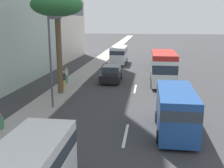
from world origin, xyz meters
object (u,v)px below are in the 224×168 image
pedestrian_by_tree (67,74)px  street_lamp (52,52)px  van_second (176,109)px  car_fifth (159,61)px  palm_tree (57,7)px  pedestrian_near_lamp (0,127)px  pedestrian_mid_block (64,79)px  car_lead (111,74)px  minibus_fourth (163,67)px  van_third (119,54)px

pedestrian_by_tree → street_lamp: street_lamp is taller
van_second → car_fifth: 22.90m
car_fifth → palm_tree: size_ratio=0.55×
pedestrian_near_lamp → pedestrian_mid_block: size_ratio=0.98×
car_lead → van_second: 13.99m
palm_tree → street_lamp: palm_tree is taller
car_lead → minibus_fourth: size_ratio=0.70×
pedestrian_mid_block → van_third: bearing=127.7°
pedestrian_mid_block → palm_tree: size_ratio=0.20×
pedestrian_mid_block → street_lamp: street_lamp is taller
minibus_fourth → car_fifth: (10.60, -0.02, -0.97)m
van_third → pedestrian_mid_block: size_ratio=3.22×
van_third → pedestrian_near_lamp: size_ratio=3.30×
car_fifth → car_lead: bearing=152.0°
street_lamp → van_third: bearing=-6.2°
pedestrian_near_lamp → minibus_fourth: bearing=-12.5°
minibus_fourth → car_fifth: 10.64m
pedestrian_near_lamp → pedestrian_mid_block: (11.45, 0.31, 0.02)m
van_second → pedestrian_mid_block: 12.49m
van_second → palm_tree: bearing=52.1°
pedestrian_by_tree → street_lamp: 8.33m
car_fifth → pedestrian_near_lamp: (-25.88, 8.79, 0.25)m
minibus_fourth → street_lamp: (-9.17, 8.15, 2.41)m
car_lead → pedestrian_by_tree: 4.72m
pedestrian_near_lamp → van_third: bearing=11.3°
minibus_fourth → palm_tree: bearing=120.4°
minibus_fourth → street_lamp: bearing=138.4°
car_fifth → pedestrian_by_tree: size_ratio=2.73×
van_third → palm_tree: palm_tree is taller
van_second → palm_tree: 12.89m
minibus_fourth → van_third: bearing=25.0°
pedestrian_mid_block → palm_tree: bearing=-35.3°
pedestrian_near_lamp → street_lamp: size_ratio=0.25×
palm_tree → van_second: bearing=-127.9°
car_lead → car_fifth: bearing=152.0°
pedestrian_by_tree → van_third: bearing=58.3°
van_second → car_fifth: (22.89, 0.08, -0.64)m
pedestrian_mid_block → car_fifth: bearing=106.8°
van_second → car_fifth: size_ratio=1.13×
car_lead → palm_tree: 9.49m
car_lead → palm_tree: size_ratio=0.53×
car_lead → van_second: (-12.89, -5.41, 0.65)m
pedestrian_by_tree → palm_tree: size_ratio=0.20×
car_lead → minibus_fourth: (-0.59, -5.31, 0.98)m
street_lamp → palm_tree: bearing=11.5°
pedestrian_near_lamp → pedestrian_by_tree: size_ratio=0.97×
car_lead → van_third: van_third is taller
van_second → pedestrian_mid_block: bearing=47.3°
minibus_fourth → pedestrian_by_tree: minibus_fourth is taller
van_second → palm_tree: (7.05, 9.04, 5.89)m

